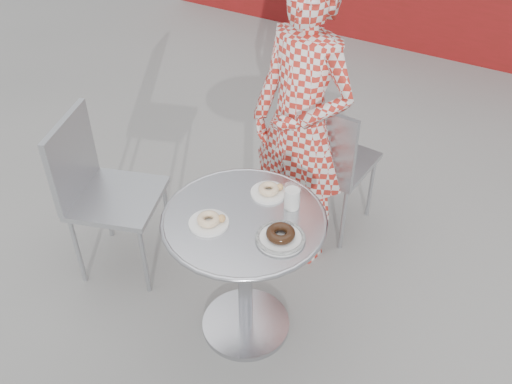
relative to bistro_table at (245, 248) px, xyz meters
The scene contains 9 objects.
ground 0.56m from the bistro_table, 74.21° to the left, with size 60.00×60.00×0.00m, color gray.
bistro_table is the anchor object (origin of this frame).
chair_far 0.99m from the bistro_table, 88.58° to the left, with size 0.46×0.46×0.89m.
chair_left 0.88m from the bistro_table, behind, with size 0.56×0.56×0.93m.
seated_person 0.73m from the bistro_table, 95.39° to the left, with size 0.60×0.39×1.64m, color red.
plate_far 0.28m from the bistro_table, 86.23° to the left, with size 0.16×0.16×0.04m.
plate_near 0.25m from the bistro_table, 135.05° to the right, with size 0.17×0.17×0.05m.
plate_checker 0.29m from the bistro_table, 11.54° to the right, with size 0.21×0.21×0.05m.
milk_cup 0.32m from the bistro_table, 48.93° to the left, with size 0.07×0.07×0.12m.
Camera 1 is at (0.97, -1.60, 2.38)m, focal length 40.00 mm.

